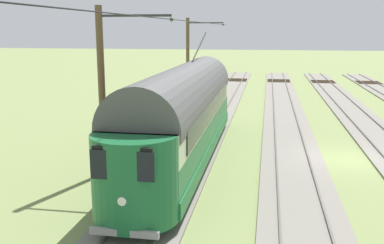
{
  "coord_description": "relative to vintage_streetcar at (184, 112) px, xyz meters",
  "views": [
    {
      "loc": [
        3.67,
        20.31,
        5.87
      ],
      "look_at": [
        6.65,
        3.09,
        2.18
      ],
      "focal_mm": 41.09,
      "sensor_mm": 36.0,
      "label": 1
    }
  ],
  "objects": [
    {
      "name": "catenary_pole_mid_near",
      "position": [
        2.79,
        2.3,
        1.31
      ],
      "size": [
        3.11,
        0.28,
        6.79
      ],
      "color": "brown",
      "rests_on": "ground"
    },
    {
      "name": "vintage_streetcar",
      "position": [
        0.0,
        0.0,
        0.0
      ],
      "size": [
        2.65,
        17.13,
        5.53
      ],
      "color": "#196033",
      "rests_on": "ground"
    },
    {
      "name": "ground_plane",
      "position": [
        -7.33,
        -1.42,
        -2.26
      ],
      "size": [
        220.0,
        220.0,
        0.0
      ],
      "primitive_type": "plane",
      "color": "olive"
    },
    {
      "name": "track_outer_siding",
      "position": [
        0.0,
        -1.73,
        -2.21
      ],
      "size": [
        2.8,
        80.0,
        0.18
      ],
      "color": "slate",
      "rests_on": "ground"
    },
    {
      "name": "track_third_siding",
      "position": [
        -4.89,
        -1.73,
        -2.21
      ],
      "size": [
        2.8,
        80.0,
        0.18
      ],
      "color": "slate",
      "rests_on": "ground"
    },
    {
      "name": "overhead_wire_run",
      "position": [
        0.04,
        11.03,
        3.98
      ],
      "size": [
        2.9,
        61.41,
        0.18
      ],
      "color": "black",
      "rests_on": "ground"
    },
    {
      "name": "catenary_pole_foreground",
      "position": [
        2.79,
        -16.84,
        1.31
      ],
      "size": [
        3.11,
        0.28,
        6.79
      ],
      "color": "brown",
      "rests_on": "ground"
    },
    {
      "name": "spare_tie_stack",
      "position": [
        3.37,
        -2.75,
        -1.99
      ],
      "size": [
        2.4,
        2.4,
        0.54
      ],
      "color": "#382819",
      "rests_on": "ground"
    }
  ]
}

